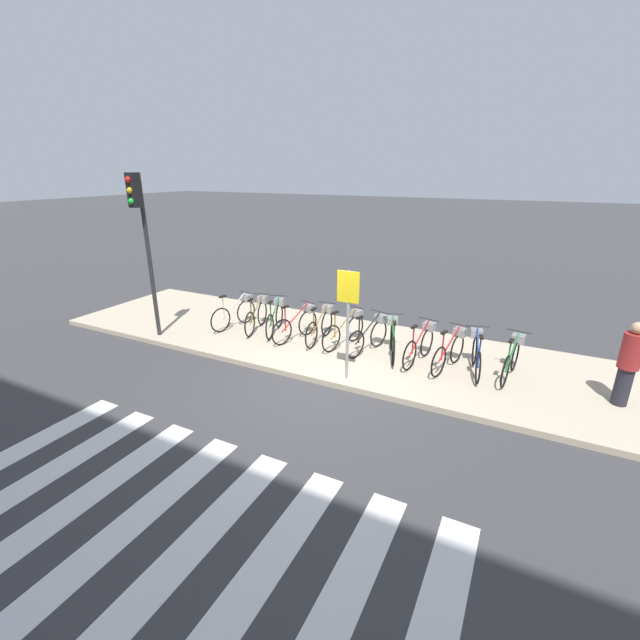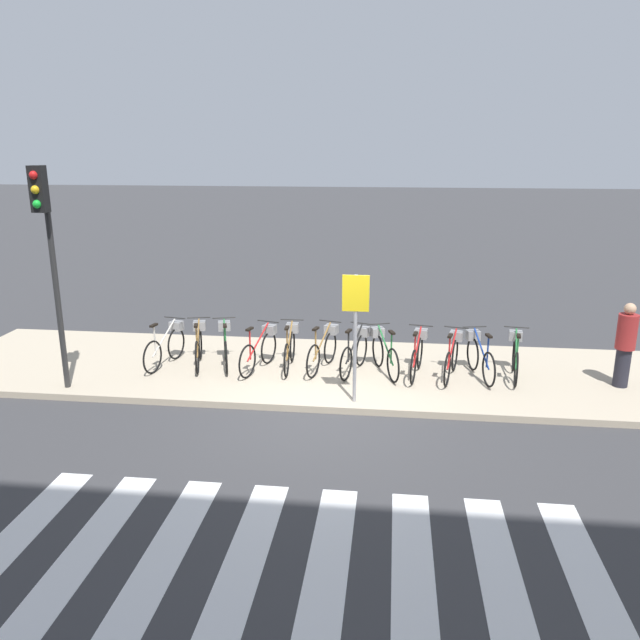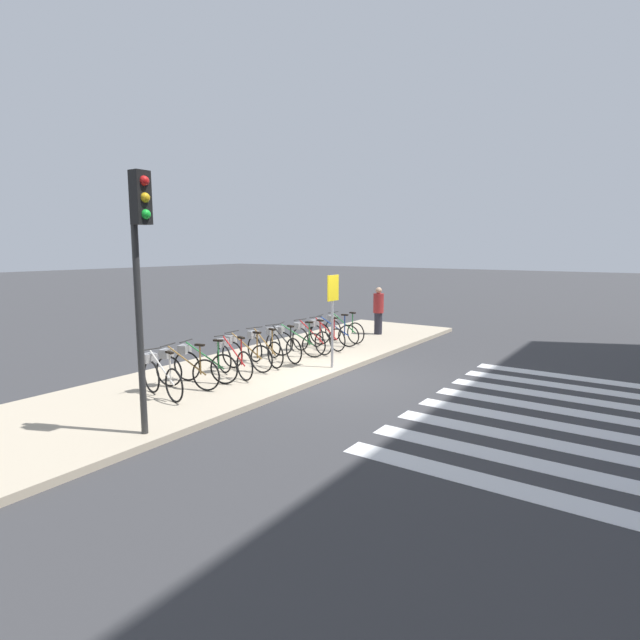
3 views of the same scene
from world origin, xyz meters
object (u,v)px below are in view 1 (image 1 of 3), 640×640
object	(u,v)px
parked_bicycle_10	(476,352)
sign_post	(348,307)
parked_bicycle_1	(257,314)
parked_bicycle_11	(512,357)
parked_bicycle_5	(346,328)
parked_bicycle_7	(393,338)
traffic_light	(141,223)
pedestrian	(629,363)
parked_bicycle_6	(370,334)
parked_bicycle_2	(276,316)
parked_bicycle_3	(298,323)
parked_bicycle_8	(421,343)
parked_bicycle_9	(451,349)
parked_bicycle_0	(236,311)
parked_bicycle_4	(321,324)

from	to	relation	value
parked_bicycle_10	sign_post	xyz separation A→B (m)	(-2.24, -1.51, 1.07)
parked_bicycle_1	parked_bicycle_10	size ratio (longest dim) A/B	0.99
parked_bicycle_11	parked_bicycle_5	bearing A→B (deg)	179.84
parked_bicycle_7	traffic_light	xyz separation A→B (m)	(-5.65, -1.55, 2.36)
sign_post	parked_bicycle_11	bearing A→B (deg)	28.22
parked_bicycle_1	traffic_light	bearing A→B (deg)	-141.89
parked_bicycle_5	pedestrian	distance (m)	5.46
parked_bicycle_6	parked_bicycle_7	bearing A→B (deg)	-0.21
parked_bicycle_2	parked_bicycle_11	bearing A→B (deg)	-0.11
parked_bicycle_7	parked_bicycle_2	bearing A→B (deg)	178.63
parked_bicycle_11	pedestrian	world-z (taller)	pedestrian
parked_bicycle_1	sign_post	world-z (taller)	sign_post
parked_bicycle_3	parked_bicycle_7	world-z (taller)	same
parked_bicycle_2	parked_bicycle_3	xyz separation A→B (m)	(0.74, -0.16, 0.00)
parked_bicycle_5	parked_bicycle_6	world-z (taller)	same
parked_bicycle_8	pedestrian	size ratio (longest dim) A/B	0.98
parked_bicycle_1	traffic_light	world-z (taller)	traffic_light
traffic_light	parked_bicycle_2	bearing A→B (deg)	32.67
parked_bicycle_6	sign_post	xyz separation A→B (m)	(0.07, -1.50, 1.07)
parked_bicycle_9	parked_bicycle_10	world-z (taller)	same
parked_bicycle_5	parked_bicycle_3	bearing A→B (deg)	-172.52
parked_bicycle_6	traffic_light	bearing A→B (deg)	-163.15
parked_bicycle_6	parked_bicycle_1	bearing A→B (deg)	179.58
parked_bicycle_1	parked_bicycle_9	xyz separation A→B (m)	(4.93, -0.11, 0.00)
parked_bicycle_3	parked_bicycle_10	world-z (taller)	same
parked_bicycle_1	parked_bicycle_11	world-z (taller)	same
parked_bicycle_6	parked_bicycle_10	distance (m)	2.32
parked_bicycle_0	sign_post	distance (m)	4.21
parked_bicycle_10	traffic_light	world-z (taller)	traffic_light
parked_bicycle_9	pedestrian	world-z (taller)	pedestrian
parked_bicycle_10	parked_bicycle_4	bearing A→B (deg)	178.80
parked_bicycle_5	parked_bicycle_9	size ratio (longest dim) A/B	0.99
parked_bicycle_1	parked_bicycle_3	world-z (taller)	same
parked_bicycle_5	parked_bicycle_11	bearing A→B (deg)	-0.16
parked_bicycle_11	parked_bicycle_7	bearing A→B (deg)	-178.52
parked_bicycle_3	pedestrian	world-z (taller)	pedestrian
parked_bicycle_1	parked_bicycle_11	xyz separation A→B (m)	(6.10, 0.04, 0.00)
parked_bicycle_8	traffic_light	size ratio (longest dim) A/B	0.39
parked_bicycle_0	parked_bicycle_3	distance (m)	1.89
parked_bicycle_1	parked_bicycle_5	bearing A→B (deg)	1.12
parked_bicycle_2	pedestrian	distance (m)	7.41
parked_bicycle_6	pedestrian	size ratio (longest dim) A/B	0.96
parked_bicycle_2	parked_bicycle_9	size ratio (longest dim) A/B	0.99
parked_bicycle_10	parked_bicycle_11	size ratio (longest dim) A/B	0.99
parked_bicycle_7	parked_bicycle_8	xyz separation A→B (m)	(0.64, -0.03, 0.00)
parked_bicycle_2	parked_bicycle_8	size ratio (longest dim) A/B	0.97
parked_bicycle_0	parked_bicycle_8	xyz separation A→B (m)	(4.91, 0.02, 0.00)
parked_bicycle_0	parked_bicycle_7	world-z (taller)	same
sign_post	parked_bicycle_5	bearing A→B (deg)	113.89
parked_bicycle_1	parked_bicycle_7	bearing A→B (deg)	-0.39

